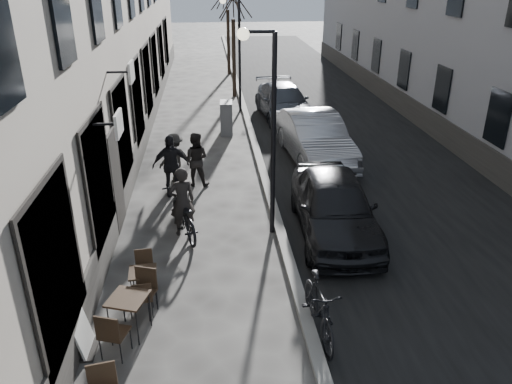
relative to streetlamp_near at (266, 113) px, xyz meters
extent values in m
cube|color=black|center=(4.02, 10.00, -3.16)|extent=(7.30, 60.00, 0.00)
cube|color=gray|center=(0.37, 10.00, -3.10)|extent=(0.25, 60.00, 0.12)
cylinder|color=black|center=(0.17, 0.00, -0.66)|extent=(0.12, 0.12, 5.00)
cylinder|color=black|center=(-0.18, 0.00, 1.84)|extent=(0.70, 0.08, 0.08)
sphere|color=#FFF2CC|center=(-0.53, 0.00, 1.79)|extent=(0.28, 0.28, 0.28)
cylinder|color=black|center=(0.17, 12.00, -0.66)|extent=(0.12, 0.12, 5.00)
sphere|color=#FFF2CC|center=(-0.53, 12.00, 1.79)|extent=(0.28, 0.28, 0.28)
cylinder|color=black|center=(0.07, 15.00, -1.21)|extent=(0.20, 0.20, 3.90)
cylinder|color=black|center=(0.07, 21.00, -1.21)|extent=(0.20, 0.20, 3.90)
cube|color=black|center=(-2.95, -3.65, -2.37)|extent=(0.83, 0.83, 0.04)
cylinder|color=black|center=(-3.30, -3.82, -2.78)|extent=(0.03, 0.03, 0.76)
cylinder|color=black|center=(-2.78, -4.00, -2.78)|extent=(0.03, 0.03, 0.76)
cylinder|color=black|center=(-3.12, -3.30, -2.78)|extent=(0.03, 0.03, 0.76)
cylinder|color=black|center=(-2.60, -3.47, -2.78)|extent=(0.03, 0.03, 0.76)
cube|color=black|center=(-2.81, -2.59, -2.50)|extent=(0.59, 0.59, 0.04)
cylinder|color=black|center=(-3.02, -2.84, -2.84)|extent=(0.02, 0.02, 0.64)
cylinder|color=black|center=(-2.56, -2.81, -2.84)|extent=(0.02, 0.02, 0.64)
cylinder|color=black|center=(-3.06, -2.38, -2.84)|extent=(0.02, 0.02, 0.64)
cylinder|color=black|center=(-2.60, -2.34, -2.84)|extent=(0.02, 0.02, 0.64)
cube|color=black|center=(-3.68, -4.04, -3.14)|extent=(0.34, 0.66, 0.04)
cube|color=silver|center=(-3.76, -4.04, -2.58)|extent=(0.29, 0.66, 1.09)
cube|color=slate|center=(-0.63, 8.49, -2.49)|extent=(0.53, 0.91, 1.33)
imported|color=black|center=(-2.10, 0.14, -2.60)|extent=(1.32, 2.24, 1.11)
imported|color=black|center=(-2.10, 0.14, -2.25)|extent=(0.76, 0.61, 1.82)
imported|color=black|center=(-1.81, 3.29, -2.30)|extent=(0.96, 0.82, 1.71)
imported|color=#2C2A26|center=(-2.46, 3.66, -2.37)|extent=(1.17, 0.92, 1.59)
imported|color=black|center=(-2.53, 2.62, -2.23)|extent=(1.17, 0.70, 1.87)
imported|color=black|center=(1.72, -0.21, -2.37)|extent=(2.09, 4.73, 1.58)
imported|color=#9FA2A8|center=(2.32, 5.13, -2.33)|extent=(2.16, 5.15, 1.66)
imported|color=#3E4149|center=(2.05, 10.65, -2.43)|extent=(2.41, 5.16, 1.46)
imported|color=black|center=(0.52, -4.00, -2.58)|extent=(0.66, 1.95, 1.16)
camera|label=1|loc=(-1.35, -11.30, 3.13)|focal=35.00mm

